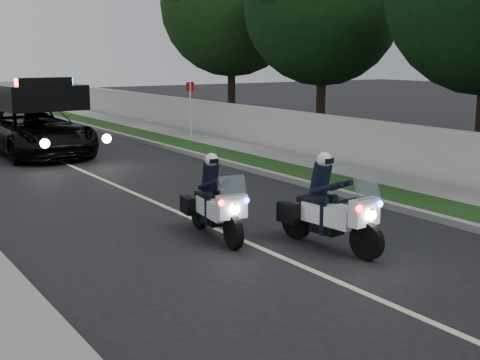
{
  "coord_description": "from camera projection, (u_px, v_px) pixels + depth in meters",
  "views": [
    {
      "loc": [
        -6.25,
        -5.14,
        3.36
      ],
      "look_at": [
        0.34,
        4.97,
        1.0
      ],
      "focal_mm": 47.99,
      "sensor_mm": 36.0,
      "label": 1
    }
  ],
  "objects": [
    {
      "name": "lane_marking",
      "position": [
        122.0,
        188.0,
        16.45
      ],
      "size": [
        0.12,
        50.0,
        0.01
      ],
      "primitive_type": "cube",
      "color": "#BFB78C",
      "rests_on": "ground"
    },
    {
      "name": "sidewalk_right",
      "position": [
        307.0,
        163.0,
        19.7
      ],
      "size": [
        1.4,
        60.0,
        0.16
      ],
      "primitive_type": "cube",
      "color": "gray",
      "rests_on": "ground"
    },
    {
      "name": "tree_right_a",
      "position": [
        478.0,
        169.0,
        19.17
      ],
      "size": [
        7.96,
        7.96,
        10.1
      ],
      "primitive_type": null,
      "rotation": [
        0.0,
        0.0,
        -0.41
      ],
      "color": "black",
      "rests_on": "ground"
    },
    {
      "name": "curb_right",
      "position": [
        254.0,
        170.0,
        18.63
      ],
      "size": [
        0.2,
        60.0,
        0.15
      ],
      "primitive_type": "cube",
      "color": "gray",
      "rests_on": "ground"
    },
    {
      "name": "police_suv",
      "position": [
        38.0,
        155.0,
        21.88
      ],
      "size": [
        2.95,
        5.94,
        2.84
      ],
      "primitive_type": "imported",
      "rotation": [
        0.0,
        0.0,
        0.04
      ],
      "color": "black",
      "rests_on": "ground"
    },
    {
      "name": "ground",
      "position": [
        429.0,
        321.0,
        8.23
      ],
      "size": [
        120.0,
        120.0,
        0.0
      ],
      "primitive_type": "plane",
      "color": "black",
      "rests_on": "ground"
    },
    {
      "name": "tree_right_c",
      "position": [
        320.0,
        141.0,
        25.32
      ],
      "size": [
        7.82,
        7.82,
        10.09
      ],
      "primitive_type": null,
      "rotation": [
        0.0,
        0.0,
        0.37
      ],
      "color": "#103410",
      "rests_on": "ground"
    },
    {
      "name": "sign_post",
      "position": [
        191.0,
        140.0,
        25.62
      ],
      "size": [
        0.42,
        0.42,
        2.39
      ],
      "primitive_type": null,
      "rotation": [
        0.0,
        0.0,
        0.13
      ],
      "color": "red",
      "rests_on": "ground"
    },
    {
      "name": "tree_right_d",
      "position": [
        232.0,
        127.0,
        30.44
      ],
      "size": [
        7.22,
        7.22,
        10.94
      ],
      "primitive_type": null,
      "rotation": [
        0.0,
        0.0,
        0.11
      ],
      "color": "#1B4216",
      "rests_on": "ground"
    },
    {
      "name": "police_moto_left",
      "position": [
        215.0,
        238.0,
        12.0
      ],
      "size": [
        0.87,
        1.93,
        1.59
      ],
      "primitive_type": null,
      "rotation": [
        0.0,
        0.0,
        -0.12
      ],
      "color": "silver",
      "rests_on": "ground"
    },
    {
      "name": "property_wall",
      "position": [
        333.0,
        139.0,
        20.11
      ],
      "size": [
        0.22,
        60.0,
        1.5
      ],
      "primitive_type": "cube",
      "color": "beige",
      "rests_on": "ground"
    },
    {
      "name": "grass_verge",
      "position": [
        273.0,
        167.0,
        19.0
      ],
      "size": [
        1.2,
        60.0,
        0.16
      ],
      "primitive_type": "cube",
      "color": "#193814",
      "rests_on": "ground"
    },
    {
      "name": "police_moto_right",
      "position": [
        328.0,
        248.0,
        11.35
      ],
      "size": [
        0.93,
        2.08,
        1.71
      ],
      "primitive_type": null,
      "rotation": [
        0.0,
        0.0,
        0.12
      ],
      "color": "white",
      "rests_on": "ground"
    }
  ]
}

